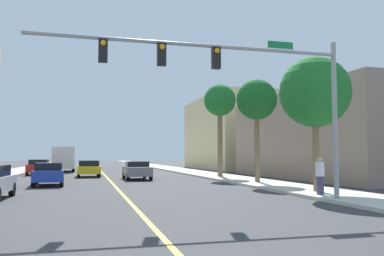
{
  "coord_description": "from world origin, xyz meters",
  "views": [
    {
      "loc": [
        -1.76,
        -4.06,
        1.92
      ],
      "look_at": [
        3.66,
        16.5,
        3.37
      ],
      "focal_mm": 37.51,
      "sensor_mm": 36.0,
      "label": 1
    }
  ],
  "objects_px": {
    "car_red": "(39,167)",
    "traffic_signal_mast": "(239,76)",
    "palm_far": "(220,102)",
    "car_blue": "(49,174)",
    "car_yellow": "(89,168)",
    "delivery_truck": "(64,158)",
    "palm_mid": "(257,101)",
    "palm_near": "(315,93)",
    "car_gray": "(137,170)",
    "pedestrian": "(320,176)"
  },
  "relations": [
    {
      "from": "palm_mid",
      "to": "palm_far",
      "type": "bearing_deg",
      "value": 91.0
    },
    {
      "from": "palm_far",
      "to": "traffic_signal_mast",
      "type": "bearing_deg",
      "value": -106.48
    },
    {
      "from": "car_blue",
      "to": "palm_near",
      "type": "bearing_deg",
      "value": -37.81
    },
    {
      "from": "car_gray",
      "to": "pedestrian",
      "type": "distance_m",
      "value": 17.06
    },
    {
      "from": "palm_mid",
      "to": "palm_far",
      "type": "relative_size",
      "value": 0.88
    },
    {
      "from": "palm_mid",
      "to": "delivery_truck",
      "type": "distance_m",
      "value": 28.24
    },
    {
      "from": "car_yellow",
      "to": "traffic_signal_mast",
      "type": "bearing_deg",
      "value": -77.21
    },
    {
      "from": "palm_mid",
      "to": "car_yellow",
      "type": "bearing_deg",
      "value": 132.48
    },
    {
      "from": "palm_mid",
      "to": "car_red",
      "type": "xyz_separation_m",
      "value": [
        -15.58,
        16.92,
        -4.82
      ]
    },
    {
      "from": "traffic_signal_mast",
      "to": "palm_mid",
      "type": "distance_m",
      "value": 11.93
    },
    {
      "from": "car_red",
      "to": "car_gray",
      "type": "relative_size",
      "value": 0.98
    },
    {
      "from": "palm_mid",
      "to": "car_blue",
      "type": "height_order",
      "value": "palm_mid"
    },
    {
      "from": "pedestrian",
      "to": "traffic_signal_mast",
      "type": "bearing_deg",
      "value": -143.79
    },
    {
      "from": "palm_mid",
      "to": "car_gray",
      "type": "relative_size",
      "value": 1.54
    },
    {
      "from": "palm_mid",
      "to": "car_blue",
      "type": "bearing_deg",
      "value": 171.51
    },
    {
      "from": "palm_near",
      "to": "palm_mid",
      "type": "bearing_deg",
      "value": 89.15
    },
    {
      "from": "palm_near",
      "to": "palm_mid",
      "type": "relative_size",
      "value": 0.97
    },
    {
      "from": "car_red",
      "to": "palm_mid",
      "type": "bearing_deg",
      "value": 132.66
    },
    {
      "from": "traffic_signal_mast",
      "to": "palm_mid",
      "type": "relative_size",
      "value": 1.76
    },
    {
      "from": "car_yellow",
      "to": "delivery_truck",
      "type": "height_order",
      "value": "delivery_truck"
    },
    {
      "from": "palm_near",
      "to": "car_red",
      "type": "distance_m",
      "value": 29.09
    },
    {
      "from": "palm_near",
      "to": "delivery_truck",
      "type": "height_order",
      "value": "palm_near"
    },
    {
      "from": "traffic_signal_mast",
      "to": "palm_far",
      "type": "xyz_separation_m",
      "value": [
        5.31,
        17.95,
        1.45
      ]
    },
    {
      "from": "palm_far",
      "to": "car_yellow",
      "type": "distance_m",
      "value": 13.0
    },
    {
      "from": "palm_far",
      "to": "car_blue",
      "type": "distance_m",
      "value": 15.41
    },
    {
      "from": "palm_far",
      "to": "car_gray",
      "type": "distance_m",
      "value": 9.12
    },
    {
      "from": "car_yellow",
      "to": "palm_near",
      "type": "bearing_deg",
      "value": -61.58
    },
    {
      "from": "palm_mid",
      "to": "car_blue",
      "type": "distance_m",
      "value": 14.4
    },
    {
      "from": "car_yellow",
      "to": "car_gray",
      "type": "bearing_deg",
      "value": -54.16
    },
    {
      "from": "car_red",
      "to": "car_blue",
      "type": "height_order",
      "value": "car_red"
    },
    {
      "from": "car_blue",
      "to": "delivery_truck",
      "type": "relative_size",
      "value": 0.52
    },
    {
      "from": "palm_far",
      "to": "car_yellow",
      "type": "height_order",
      "value": "palm_far"
    },
    {
      "from": "car_yellow",
      "to": "car_blue",
      "type": "bearing_deg",
      "value": -105.13
    },
    {
      "from": "pedestrian",
      "to": "palm_far",
      "type": "bearing_deg",
      "value": 102.58
    },
    {
      "from": "palm_far",
      "to": "car_blue",
      "type": "height_order",
      "value": "palm_far"
    },
    {
      "from": "car_red",
      "to": "traffic_signal_mast",
      "type": "bearing_deg",
      "value": 110.26
    },
    {
      "from": "pedestrian",
      "to": "palm_near",
      "type": "bearing_deg",
      "value": 78.24
    },
    {
      "from": "car_yellow",
      "to": "pedestrian",
      "type": "height_order",
      "value": "pedestrian"
    },
    {
      "from": "palm_mid",
      "to": "delivery_truck",
      "type": "bearing_deg",
      "value": 119.15
    },
    {
      "from": "traffic_signal_mast",
      "to": "car_red",
      "type": "height_order",
      "value": "traffic_signal_mast"
    },
    {
      "from": "traffic_signal_mast",
      "to": "palm_far",
      "type": "height_order",
      "value": "palm_far"
    },
    {
      "from": "car_red",
      "to": "delivery_truck",
      "type": "distance_m",
      "value": 7.78
    },
    {
      "from": "car_red",
      "to": "car_blue",
      "type": "bearing_deg",
      "value": 98.28
    },
    {
      "from": "palm_far",
      "to": "car_red",
      "type": "height_order",
      "value": "palm_far"
    },
    {
      "from": "traffic_signal_mast",
      "to": "delivery_truck",
      "type": "distance_m",
      "value": 36.11
    },
    {
      "from": "car_red",
      "to": "car_yellow",
      "type": "bearing_deg",
      "value": 133.04
    },
    {
      "from": "palm_near",
      "to": "palm_mid",
      "type": "xyz_separation_m",
      "value": [
        0.11,
        7.34,
        0.56
      ]
    },
    {
      "from": "car_red",
      "to": "pedestrian",
      "type": "distance_m",
      "value": 29.67
    },
    {
      "from": "palm_near",
      "to": "car_blue",
      "type": "xyz_separation_m",
      "value": [
        -13.3,
        9.35,
        -4.29
      ]
    },
    {
      "from": "palm_near",
      "to": "car_gray",
      "type": "height_order",
      "value": "palm_near"
    }
  ]
}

